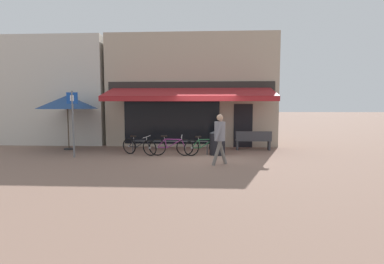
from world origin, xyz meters
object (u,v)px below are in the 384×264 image
Objects in this scene: pedestrian_adult at (220,134)px; bicycle_green at (204,146)px; litter_bin at (217,142)px; parking_sign at (73,117)px; park_bench at (253,140)px; cafe_parasol at (67,102)px; bicycle_purple at (171,147)px; bicycle_black at (139,146)px.

bicycle_green is at bearing 95.59° from pedestrian_adult.
litter_bin is 0.40× the size of parking_sign.
pedestrian_adult is 1.09× the size of park_bench.
pedestrian_adult is 5.78m from parking_sign.
litter_bin is 0.64× the size of park_bench.
pedestrian_adult reaches higher than bicycle_green.
cafe_parasol is (-1.16, 2.01, 0.60)m from parking_sign.
bicycle_green is (1.33, 0.25, -0.01)m from bicycle_purple.
cafe_parasol is 1.69× the size of park_bench.
cafe_parasol reaches higher than bicycle_black.
bicycle_purple is 1.12× the size of bicycle_green.
litter_bin is (3.21, 0.22, 0.16)m from bicycle_black.
bicycle_black is 4.24m from cafe_parasol.
litter_bin is (1.87, 0.36, 0.14)m from bicycle_purple.
parking_sign is at bearing -59.90° from cafe_parasol.
pedestrian_adult is at bearing -100.06° from bicycle_green.
litter_bin is at bearing -9.30° from cafe_parasol.
cafe_parasol is at bearing 162.05° from bicycle_purple.
bicycle_black is 0.59× the size of cafe_parasol.
bicycle_green is 0.93× the size of pedestrian_adult.
bicycle_black is 5.13m from park_bench.
litter_bin reaches higher than park_bench.
bicycle_purple is at bearing 8.12° from parking_sign.
bicycle_purple is 1.35m from bicycle_green.
litter_bin is 0.38× the size of cafe_parasol.
bicycle_green is 6.62m from cafe_parasol.
park_bench is at bearing 53.34° from pedestrian_adult.
bicycle_purple is at bearing -16.64° from cafe_parasol.
parking_sign is 2.40m from cafe_parasol.
parking_sign reaches higher than cafe_parasol.
cafe_parasol reaches higher than park_bench.
bicycle_green is at bearing 26.07° from bicycle_black.
pedestrian_adult is at bearing -115.88° from park_bench.
park_bench is (2.22, 1.48, 0.11)m from bicycle_green.
pedestrian_adult reaches higher than park_bench.
parking_sign reaches higher than litter_bin.
bicycle_purple is 1.03× the size of pedestrian_adult.
bicycle_black is 3.77m from pedestrian_adult.
park_bench is (8.47, 0.26, -1.71)m from cafe_parasol.
park_bench is at bearing 1.74° from cafe_parasol.
bicycle_black is 2.66m from bicycle_green.
bicycle_purple reaches higher than bicycle_black.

